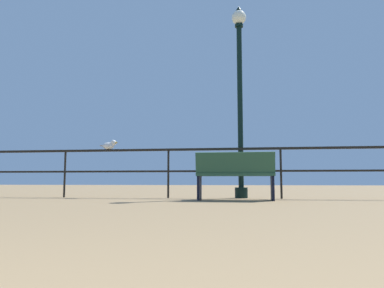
{
  "coord_description": "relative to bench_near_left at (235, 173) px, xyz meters",
  "views": [
    {
      "loc": [
        0.38,
        0.7,
        0.36
      ],
      "look_at": [
        -0.59,
        7.66,
        1.09
      ],
      "focal_mm": 33.5,
      "sensor_mm": 36.0,
      "label": 1
    }
  ],
  "objects": [
    {
      "name": "lamppost_center",
      "position": [
        0.11,
        0.94,
        1.91
      ],
      "size": [
        0.32,
        0.32,
        4.22
      ],
      "color": "black",
      "rests_on": "ground_plane"
    },
    {
      "name": "bench_near_left",
      "position": [
        0.0,
        0.0,
        0.0
      ],
      "size": [
        1.44,
        0.63,
        0.89
      ],
      "color": "#284E36",
      "rests_on": "ground_plane"
    },
    {
      "name": "pier_railing",
      "position": [
        -0.26,
        0.74,
        0.28
      ],
      "size": [
        25.72,
        0.05,
        1.05
      ],
      "color": "black",
      "rests_on": "ground_plane"
    },
    {
      "name": "seagull_on_rail",
      "position": [
        -2.74,
        0.74,
        0.63
      ],
      "size": [
        0.43,
        0.21,
        0.21
      ],
      "color": "silver",
      "rests_on": "pier_railing"
    }
  ]
}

